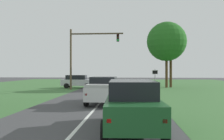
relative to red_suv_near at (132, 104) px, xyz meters
name	(u,v)px	position (x,y,z in m)	size (l,w,h in m)	color
ground_plane	(101,102)	(-2.25, 7.67, -1.03)	(120.00, 120.00, 0.00)	#424244
red_suv_near	(132,104)	(0.00, 0.00, 0.00)	(2.45, 4.84, 1.98)	#194C23
pickup_truck_lead	(104,90)	(-1.94, 7.15, -0.04)	(2.33, 5.11, 1.94)	silver
traffic_light	(84,50)	(-5.71, 18.85, 3.93)	(6.70, 0.40, 7.59)	brown
keep_moving_sign	(155,78)	(2.64, 15.16, 0.61)	(0.60, 0.09, 2.57)	gray
oak_tree_right	(167,42)	(5.16, 23.22, 5.44)	(5.52, 5.52, 9.24)	#4C351E
crossing_suv_far	(78,81)	(-7.18, 21.65, -0.10)	(4.44, 2.07, 1.77)	silver
extra_tree_1	(171,46)	(5.84, 23.73, 4.91)	(3.49, 3.49, 7.73)	#4C351E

